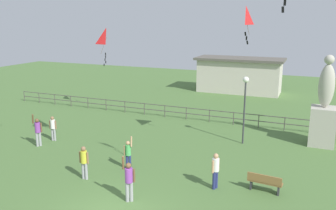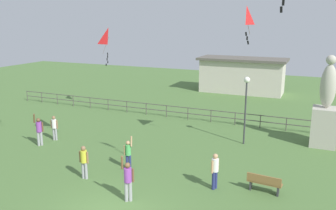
{
  "view_description": "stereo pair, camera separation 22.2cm",
  "coord_description": "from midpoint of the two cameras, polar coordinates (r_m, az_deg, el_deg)",
  "views": [
    {
      "loc": [
        6.86,
        -10.45,
        7.43
      ],
      "look_at": [
        0.36,
        5.04,
        3.35
      ],
      "focal_mm": 37.7,
      "sensor_mm": 36.0,
      "label": 1
    },
    {
      "loc": [
        7.07,
        -10.36,
        7.43
      ],
      "look_at": [
        0.36,
        5.04,
        3.35
      ],
      "focal_mm": 37.7,
      "sensor_mm": 36.0,
      "label": 2
    }
  ],
  "objects": [
    {
      "name": "person_4",
      "position": [
        22.52,
        -19.86,
        -3.75
      ],
      "size": [
        0.47,
        0.47,
        2.02
      ],
      "color": "#99999E",
      "rests_on": "ground_plane"
    },
    {
      "name": "person_1",
      "position": [
        16.09,
        8.0,
        -10.18
      ],
      "size": [
        0.31,
        0.48,
        1.68
      ],
      "color": "navy",
      "rests_on": "ground_plane"
    },
    {
      "name": "kite_0",
      "position": [
        19.02,
        12.87,
        13.79
      ],
      "size": [
        0.46,
        0.98,
        1.96
      ],
      "color": "red"
    },
    {
      "name": "person_5",
      "position": [
        18.05,
        -6.1,
        -7.66
      ],
      "size": [
        0.48,
        0.28,
        1.78
      ],
      "color": "navy",
      "rests_on": "ground_plane"
    },
    {
      "name": "waterfront_railing",
      "position": [
        26.34,
        6.79,
        -1.4
      ],
      "size": [
        36.0,
        0.06,
        0.95
      ],
      "color": "#4C4742",
      "rests_on": "ground_plane"
    },
    {
      "name": "kite_2",
      "position": [
        29.15,
        -9.35,
        10.61
      ],
      "size": [
        0.9,
        1.22,
        2.96
      ],
      "color": "red"
    },
    {
      "name": "person_0",
      "position": [
        17.34,
        -13.07,
        -8.66
      ],
      "size": [
        0.5,
        0.31,
        1.65
      ],
      "color": "#99999E",
      "rests_on": "ground_plane"
    },
    {
      "name": "statue_monument",
      "position": [
        22.96,
        24.32,
        -1.5
      ],
      "size": [
        1.45,
        1.45,
        5.47
      ],
      "color": "#B2AD9E",
      "rests_on": "ground_plane"
    },
    {
      "name": "person_3",
      "position": [
        14.99,
        -6.07,
        -11.75
      ],
      "size": [
        0.51,
        0.35,
        2.03
      ],
      "color": "#99999E",
      "rests_on": "ground_plane"
    },
    {
      "name": "pavilion_building",
      "position": [
        37.56,
        12.04,
        4.78
      ],
      "size": [
        8.9,
        3.83,
        3.6
      ],
      "color": "beige",
      "rests_on": "ground_plane"
    },
    {
      "name": "park_bench",
      "position": [
        16.41,
        15.68,
        -12.01
      ],
      "size": [
        1.53,
        0.55,
        0.85
      ],
      "color": "olive",
      "rests_on": "ground_plane"
    },
    {
      "name": "person_2",
      "position": [
        23.24,
        -17.65,
        -3.31
      ],
      "size": [
        0.47,
        0.29,
        1.58
      ],
      "color": "#99999E",
      "rests_on": "ground_plane"
    },
    {
      "name": "lamppost",
      "position": [
        21.48,
        12.81,
        1.55
      ],
      "size": [
        0.36,
        0.36,
        4.16
      ],
      "color": "#38383D",
      "rests_on": "ground_plane"
    }
  ]
}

